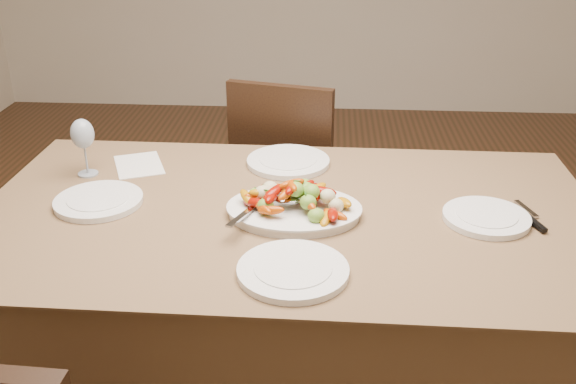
% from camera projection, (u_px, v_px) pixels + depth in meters
% --- Properties ---
extents(floor, '(6.00, 6.00, 0.00)m').
position_uv_depth(floor, '(296.00, 352.00, 2.47)').
color(floor, '#3B2312').
rests_on(floor, ground).
extents(dining_table, '(1.85, 1.06, 0.76)m').
position_uv_depth(dining_table, '(288.00, 316.00, 2.05)').
color(dining_table, brown).
rests_on(dining_table, ground).
extents(chair_far, '(0.51, 0.51, 0.95)m').
position_uv_depth(chair_far, '(294.00, 180.00, 2.77)').
color(chair_far, black).
rests_on(chair_far, ground).
extents(serving_platter, '(0.38, 0.28, 0.02)m').
position_uv_depth(serving_platter, '(294.00, 212.00, 1.86)').
color(serving_platter, white).
rests_on(serving_platter, dining_table).
extents(roasted_vegetables, '(0.31, 0.21, 0.09)m').
position_uv_depth(roasted_vegetables, '(294.00, 194.00, 1.83)').
color(roasted_vegetables, '#7A0B02').
rests_on(roasted_vegetables, serving_platter).
extents(serving_spoon, '(0.28, 0.14, 0.03)m').
position_uv_depth(serving_spoon, '(270.00, 205.00, 1.81)').
color(serving_spoon, '#9EA0A8').
rests_on(serving_spoon, serving_platter).
extents(plate_left, '(0.26, 0.26, 0.02)m').
position_uv_depth(plate_left, '(99.00, 201.00, 1.93)').
color(plate_left, white).
rests_on(plate_left, dining_table).
extents(plate_right, '(0.25, 0.25, 0.02)m').
position_uv_depth(plate_right, '(486.00, 218.00, 1.83)').
color(plate_right, white).
rests_on(plate_right, dining_table).
extents(plate_far, '(0.28, 0.28, 0.02)m').
position_uv_depth(plate_far, '(288.00, 162.00, 2.20)').
color(plate_far, white).
rests_on(plate_far, dining_table).
extents(plate_near, '(0.28, 0.28, 0.02)m').
position_uv_depth(plate_near, '(293.00, 271.00, 1.58)').
color(plate_near, white).
rests_on(plate_near, dining_table).
extents(wine_glass, '(0.08, 0.08, 0.20)m').
position_uv_depth(wine_glass, '(84.00, 146.00, 2.08)').
color(wine_glass, '#8C99A5').
rests_on(wine_glass, dining_table).
extents(menu_card, '(0.22, 0.25, 0.00)m').
position_uv_depth(menu_card, '(139.00, 165.00, 2.20)').
color(menu_card, silver).
rests_on(menu_card, dining_table).
extents(table_knife, '(0.08, 0.20, 0.01)m').
position_uv_depth(table_knife, '(531.00, 218.00, 1.84)').
color(table_knife, '#9EA0A8').
rests_on(table_knife, dining_table).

